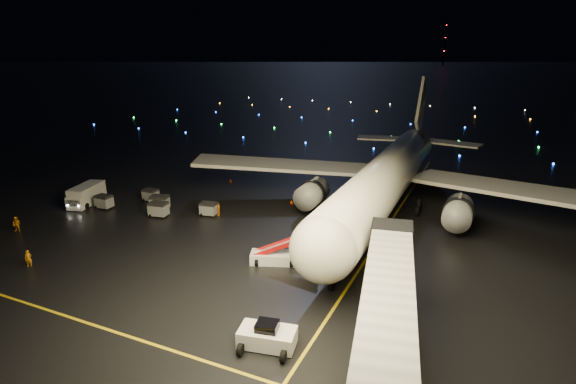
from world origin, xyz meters
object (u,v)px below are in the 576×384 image
object	(u,v)px
service_truck	(87,194)
baggage_cart_4	(104,202)
pushback_tug	(267,334)
crew_a	(28,258)
baggage_cart_3	(160,203)
baggage_cart_0	(209,209)
crew_b	(17,224)
crew_c	(219,209)
airliner	(394,148)
baggage_cart_1	(159,209)
baggage_cart_2	(151,195)
belt_loader	(275,247)

from	to	relation	value
service_truck	baggage_cart_4	xyz separation A→B (m)	(3.36, -0.39, -0.44)
pushback_tug	crew_a	size ratio (longest dim) A/B	2.38
baggage_cart_3	baggage_cart_0	bearing A→B (deg)	-9.51
crew_b	baggage_cart_3	xyz separation A→B (m)	(9.83, 12.73, 0.04)
crew_c	baggage_cart_0	xyz separation A→B (m)	(-1.11, -0.57, 0.07)
pushback_tug	service_truck	world-z (taller)	service_truck
airliner	baggage_cart_3	world-z (taller)	airliner
baggage_cart_4	baggage_cart_0	bearing A→B (deg)	12.91
crew_b	crew_c	distance (m)	22.82
crew_a	crew_c	world-z (taller)	crew_a
pushback_tug	baggage_cart_0	distance (m)	27.57
airliner	baggage_cart_1	size ratio (longest dim) A/B	25.42
crew_b	baggage_cart_1	size ratio (longest dim) A/B	0.83
baggage_cart_2	baggage_cart_3	bearing A→B (deg)	-32.68
belt_loader	baggage_cart_2	world-z (taller)	belt_loader
crew_c	baggage_cart_0	world-z (taller)	baggage_cart_0
service_truck	crew_a	world-z (taller)	service_truck
crew_a	baggage_cart_2	size ratio (longest dim) A/B	0.84
baggage_cart_1	belt_loader	bearing A→B (deg)	-24.83
crew_a	crew_b	world-z (taller)	crew_b
baggage_cart_4	pushback_tug	bearing A→B (deg)	-28.03
belt_loader	crew_c	xyz separation A→B (m)	(-12.26, 9.07, -0.89)
baggage_cart_3	baggage_cart_4	size ratio (longest dim) A/B	1.07
pushback_tug	baggage_cart_4	world-z (taller)	pushback_tug
crew_a	baggage_cart_0	world-z (taller)	baggage_cart_0
crew_a	baggage_cart_1	bearing A→B (deg)	42.07
baggage_cart_0	baggage_cart_1	distance (m)	6.18
belt_loader	baggage_cart_2	bearing A→B (deg)	137.06
belt_loader	crew_a	distance (m)	23.46
belt_loader	airliner	bearing A→B (deg)	52.88
service_truck	pushback_tug	bearing A→B (deg)	-41.71
airliner	crew_c	distance (m)	23.49
airliner	pushback_tug	size ratio (longest dim) A/B	14.14
pushback_tug	baggage_cart_1	world-z (taller)	pushback_tug
pushback_tug	baggage_cart_1	size ratio (longest dim) A/B	1.80
baggage_cart_2	belt_loader	bearing A→B (deg)	-21.79
belt_loader	crew_c	world-z (taller)	belt_loader
crew_a	baggage_cart_4	xyz separation A→B (m)	(-6.40, 15.55, 0.06)
crew_a	baggage_cart_4	distance (m)	16.82
crew_c	baggage_cart_3	world-z (taller)	baggage_cart_3
crew_b	baggage_cart_2	distance (m)	16.36
airliner	baggage_cart_1	distance (m)	30.59
airliner	pushback_tug	world-z (taller)	airliner
airliner	crew_a	xyz separation A→B (m)	(-27.54, -31.67, -7.02)
crew_b	baggage_cart_0	world-z (taller)	crew_b
baggage_cart_3	pushback_tug	bearing A→B (deg)	-53.33
service_truck	baggage_cart_4	world-z (taller)	service_truck
belt_loader	baggage_cart_3	xyz separation A→B (m)	(-20.38, 7.72, -0.72)
crew_c	baggage_cart_3	xyz separation A→B (m)	(-8.12, -1.35, 0.17)
crew_c	baggage_cart_2	xyz separation A→B (m)	(-11.67, 1.02, 0.06)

